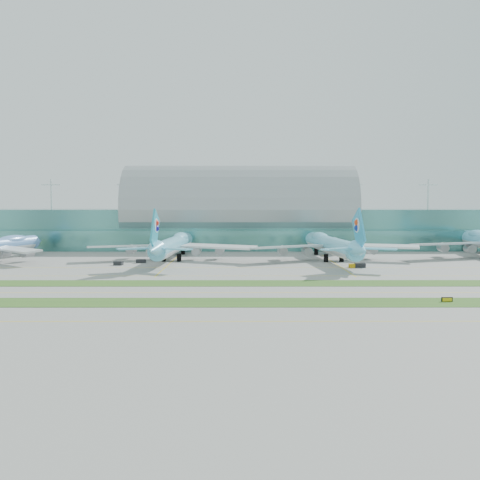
{
  "coord_description": "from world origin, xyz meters",
  "views": [
    {
      "loc": [
        -0.43,
        -154.08,
        24.12
      ],
      "look_at": [
        0.0,
        55.0,
        9.0
      ],
      "focal_mm": 40.0,
      "sensor_mm": 36.0,
      "label": 1
    }
  ],
  "objects_px": {
    "terminal": "(240,220)",
    "taxiway_sign_east": "(447,300)",
    "airliner_c": "(331,244)",
    "airliner_b": "(173,244)"
  },
  "relations": [
    {
      "from": "terminal",
      "to": "taxiway_sign_east",
      "type": "relative_size",
      "value": 123.47
    },
    {
      "from": "terminal",
      "to": "airliner_c",
      "type": "xyz_separation_m",
      "value": [
        37.07,
        -66.05,
        -7.44
      ]
    },
    {
      "from": "airliner_c",
      "to": "taxiway_sign_east",
      "type": "height_order",
      "value": "airliner_c"
    },
    {
      "from": "terminal",
      "to": "airliner_c",
      "type": "relative_size",
      "value": 4.25
    },
    {
      "from": "airliner_b",
      "to": "taxiway_sign_east",
      "type": "distance_m",
      "value": 119.92
    },
    {
      "from": "airliner_b",
      "to": "airliner_c",
      "type": "distance_m",
      "value": 64.5
    },
    {
      "from": "terminal",
      "to": "taxiway_sign_east",
      "type": "height_order",
      "value": "terminal"
    },
    {
      "from": "terminal",
      "to": "airliner_b",
      "type": "bearing_deg",
      "value": -113.08
    },
    {
      "from": "taxiway_sign_east",
      "to": "airliner_c",
      "type": "bearing_deg",
      "value": 95.82
    },
    {
      "from": "airliner_b",
      "to": "taxiway_sign_east",
      "type": "height_order",
      "value": "airliner_b"
    }
  ]
}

